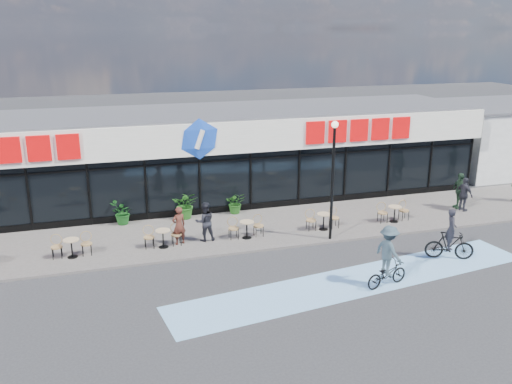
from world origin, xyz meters
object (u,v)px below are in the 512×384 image
Objects in this scene: potted_plant_left at (122,213)px; potted_plant_mid at (186,205)px; pedestrian_a at (459,191)px; cyclist_a at (388,260)px; cyclist_b at (450,241)px; patron_right at (205,222)px; potted_plant_right at (236,203)px; pedestrian_b at (464,194)px; lamp_post at (333,170)px; patron_left at (179,225)px.

potted_plant_mid reaches higher than potted_plant_left.
potted_plant_left is 0.61× the size of pedestrian_a.
potted_plant_left is 0.49× the size of cyclist_a.
cyclist_b is (11.94, -7.32, 0.08)m from potted_plant_left.
cyclist_a reaches higher than potted_plant_mid.
potted_plant_right is at bearing -126.08° from patron_right.
pedestrian_b is at bearing 38.15° from cyclist_a.
potted_plant_left is at bearing -179.31° from potted_plant_right.
patron_right is (0.30, -3.01, 0.18)m from potted_plant_mid.
cyclist_a is (0.14, -4.43, -2.10)m from lamp_post.
potted_plant_mid is at bearing 0.67° from potted_plant_left.
potted_plant_left is 0.53× the size of cyclist_b.
cyclist_b reaches higher than pedestrian_a.
patron_right is at bearing 132.33° from cyclist_a.
cyclist_b is at bearing -35.27° from pedestrian_a.
cyclist_b is (9.84, -4.29, -0.18)m from patron_left.
patron_left is 13.95m from pedestrian_a.
lamp_post reaches higher than cyclist_a.
patron_left is 0.79× the size of cyclist_b.
pedestrian_a is 0.88× the size of cyclist_b.
potted_plant_mid is 13.35m from pedestrian_a.
patron_right is at bearing -84.27° from potted_plant_mid.
potted_plant_right is 11.06m from pedestrian_b.
cyclist_b is (3.51, 1.39, -0.25)m from cyclist_a.
potted_plant_left is at bearing 152.67° from lamp_post.
potted_plant_mid is 0.79× the size of pedestrian_b.
patron_right is (3.20, -2.97, 0.29)m from potted_plant_left.
potted_plant_left is 0.83× the size of potted_plant_mid.
pedestrian_b reaches higher than potted_plant_left.
potted_plant_left is at bearing -94.18° from pedestrian_a.
pedestrian_b is 9.61m from cyclist_a.
potted_plant_left is (-8.29, 4.28, -2.44)m from lamp_post.
lamp_post is at bearing -55.53° from potted_plant_right.
potted_plant_mid is (2.90, 0.03, 0.11)m from potted_plant_left.
potted_plant_right is (2.41, 0.03, -0.14)m from potted_plant_mid.
patron_right reaches higher than potted_plant_mid.
cyclist_a is at bearing -158.42° from cyclist_b.
lamp_post is at bearing 91.81° from cyclist_a.
cyclist_b is (8.74, -4.35, -0.21)m from patron_right.
patron_right is at bearing -124.73° from potted_plant_right.
lamp_post reaches higher than potted_plant_mid.
pedestrian_b reaches higher than patron_left.
patron_left is 13.89m from pedestrian_b.
lamp_post is at bearing -71.74° from pedestrian_a.
patron_left is at bearing 1.94° from patron_right.
lamp_post is at bearing -27.33° from potted_plant_left.
potted_plant_mid is at bearing 141.30° from lamp_post.
cyclist_b is (-4.10, -5.00, -0.27)m from pedestrian_a.
potted_plant_mid is at bearing -85.62° from patron_right.
cyclist_a reaches higher than patron_right.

